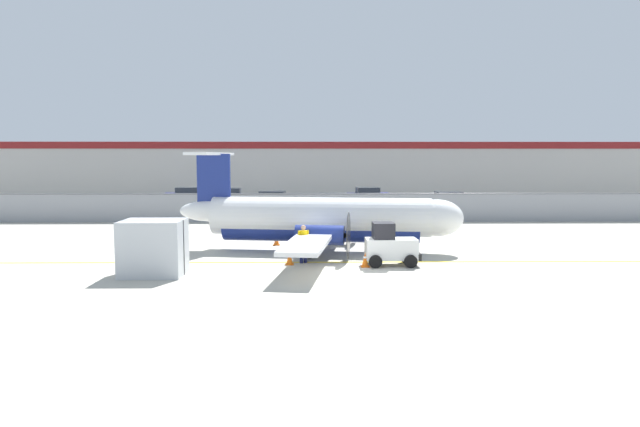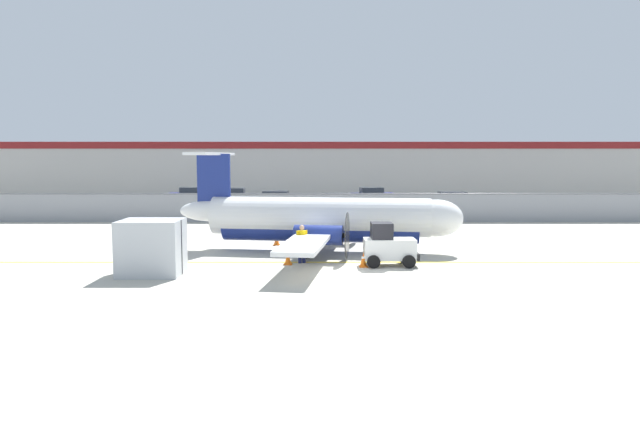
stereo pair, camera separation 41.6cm
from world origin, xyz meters
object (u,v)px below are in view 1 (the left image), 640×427
at_px(traffic_cone_near_left, 276,239).
at_px(parked_car_2, 271,200).
at_px(parked_car_5, 450,201).
at_px(traffic_cone_near_right, 181,248).
at_px(cargo_container, 153,248).
at_px(baggage_tug, 390,246).
at_px(ground_crew_worker, 303,242).
at_px(traffic_cone_far_right, 290,258).
at_px(traffic_cone_far_left, 365,260).
at_px(parked_car_6, 499,203).
at_px(parked_car_4, 369,195).
at_px(commuter_airplane, 325,219).
at_px(parked_car_0, 186,195).
at_px(parked_car_1, 230,196).
at_px(parked_car_3, 334,203).

xyz_separation_m(traffic_cone_near_left, parked_car_2, (-1.74, 20.47, 0.58)).
xyz_separation_m(traffic_cone_near_left, parked_car_5, (13.95, 19.33, 0.58)).
bearing_deg(traffic_cone_near_right, cargo_container, -90.10).
xyz_separation_m(baggage_tug, ground_crew_worker, (-3.76, 0.65, 0.10)).
relative_size(ground_crew_worker, traffic_cone_far_right, 2.66).
bearing_deg(traffic_cone_far_left, parked_car_6, 59.86).
bearing_deg(parked_car_4, traffic_cone_near_right, -119.28).
height_order(ground_crew_worker, parked_car_2, same).
height_order(cargo_container, traffic_cone_far_left, cargo_container).
relative_size(commuter_airplane, baggage_tug, 6.85).
bearing_deg(traffic_cone_near_left, parked_car_6, 43.82).
xyz_separation_m(traffic_cone_near_left, traffic_cone_far_left, (4.18, -6.13, 0.00)).
relative_size(traffic_cone_far_left, parked_car_6, 0.15).
xyz_separation_m(baggage_tug, parked_car_2, (-7.02, 26.28, 0.04)).
distance_m(traffic_cone_far_right, parked_car_6, 27.79).
relative_size(traffic_cone_near_left, parked_car_4, 0.15).
height_order(traffic_cone_far_left, parked_car_6, parked_car_6).
bearing_deg(baggage_tug, parked_car_5, 70.06).
bearing_deg(parked_car_0, cargo_container, 97.00).
height_order(parked_car_2, parked_car_5, same).
bearing_deg(traffic_cone_near_right, ground_crew_worker, -20.06).
bearing_deg(parked_car_4, traffic_cone_near_left, -113.15).
bearing_deg(parked_car_5, commuter_airplane, -121.21).
bearing_deg(parked_car_0, ground_crew_worker, 107.57).
height_order(ground_crew_worker, parked_car_0, same).
height_order(cargo_container, parked_car_6, cargo_container).
bearing_deg(traffic_cone_near_left, traffic_cone_near_right, -145.61).
bearing_deg(cargo_container, parked_car_0, 100.10).
height_order(parked_car_1, parked_car_3, same).
bearing_deg(traffic_cone_far_left, parked_car_2, 102.54).
bearing_deg(baggage_tug, parked_car_3, 92.95).
bearing_deg(commuter_airplane, traffic_cone_far_right, -107.36).
relative_size(baggage_tug, parked_car_3, 0.56).
relative_size(parked_car_1, parked_car_2, 0.97).
bearing_deg(traffic_cone_far_left, parked_car_0, 114.25).
bearing_deg(parked_car_2, traffic_cone_far_left, 108.17).
bearing_deg(parked_car_5, parked_car_0, 159.91).
bearing_deg(parked_car_0, parked_car_1, 159.37).
bearing_deg(traffic_cone_near_right, parked_car_4, 67.92).
xyz_separation_m(traffic_cone_far_right, parked_car_0, (-11.58, 32.37, 0.58)).
bearing_deg(traffic_cone_far_left, parked_car_4, 84.06).
xyz_separation_m(traffic_cone_near_right, parked_car_2, (2.66, 23.47, 0.58)).
bearing_deg(traffic_cone_far_left, parked_car_5, 68.99).
distance_m(traffic_cone_near_right, parked_car_5, 28.91).
bearing_deg(baggage_tug, traffic_cone_far_right, 175.79).
xyz_separation_m(cargo_container, parked_car_3, (8.12, 25.04, -0.21)).
height_order(parked_car_1, parked_car_2, same).
xyz_separation_m(ground_crew_worker, parked_car_1, (-7.58, 30.54, -0.06)).
distance_m(traffic_cone_far_right, parked_car_0, 34.38).
distance_m(traffic_cone_far_right, parked_car_3, 23.09).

